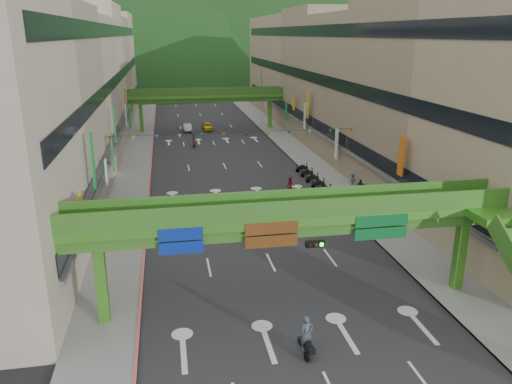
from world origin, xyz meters
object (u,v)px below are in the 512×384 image
Objects in this scene: car_silver at (188,127)px; car_yellow at (207,126)px; overpass_near at (311,228)px; pedestrian_red at (349,200)px; scooter_rider_mid at (290,187)px; scooter_rider_near at (307,337)px.

car_silver is 0.97× the size of car_yellow.
overpass_near is 19.68m from pedestrian_red.
scooter_rider_mid is at bearing -77.67° from car_silver.
overpass_near is at bearing 72.49° from scooter_rider_near.
car_silver is 2.56× the size of pedestrian_red.
overpass_near is 12.60× the size of scooter_rider_near.
car_yellow is 2.64× the size of pedestrian_red.
car_yellow is (0.43, 63.66, -0.36)m from scooter_rider_near.
car_silver is at bearing 113.87° from pedestrian_red.
pedestrian_red is (10.25, 21.38, -0.29)m from scooter_rider_near.
car_yellow is 43.41m from pedestrian_red.
car_yellow is at bearing 4.51° from car_silver.
pedestrian_red is (8.87, 17.00, -4.43)m from overpass_near.
pedestrian_red reaches higher than car_yellow.
scooter_rider_mid is at bearing 78.92° from overpass_near.
scooter_rider_near reaches higher than scooter_rider_mid.
overpass_near is 21.72m from scooter_rider_mid.
scooter_rider_near is 63.67m from car_yellow.
car_yellow is at bearing 97.50° from scooter_rider_mid.
overpass_near is 6.86× the size of car_yellow.
pedestrian_red is at bearing -39.54° from scooter_rider_mid.
overpass_near is at bearing -101.08° from scooter_rider_mid.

